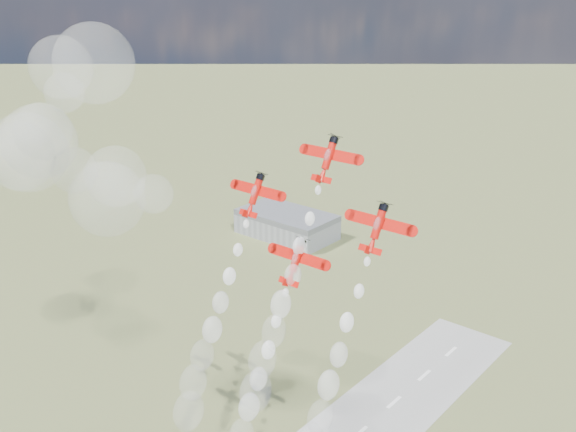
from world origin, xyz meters
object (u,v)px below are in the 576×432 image
at_px(plane_slot, 296,261).
at_px(plane_left, 255,194).
at_px(hangar, 287,224).
at_px(plane_right, 378,227).
at_px(plane_lead, 328,158).

bearing_deg(plane_slot, plane_left, 161.68).
height_order(hangar, plane_slot, plane_slot).
bearing_deg(plane_right, plane_lead, 161.68).
bearing_deg(plane_right, hangar, 133.88).
distance_m(hangar, plane_lead, 226.37).
bearing_deg(plane_right, plane_left, 180.00).
height_order(plane_right, plane_slot, plane_right).
height_order(hangar, plane_right, plane_right).
height_order(plane_lead, plane_right, plane_lead).
relative_size(hangar, plane_left, 3.88).
xyz_separation_m(plane_left, plane_slot, (14.52, -4.81, -8.96)).
distance_m(hangar, plane_left, 217.67).
bearing_deg(plane_right, plane_slot, -161.68).
relative_size(plane_left, plane_right, 1.00).
bearing_deg(plane_slot, hangar, 130.18).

